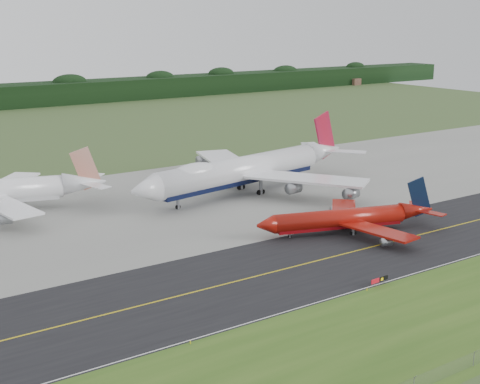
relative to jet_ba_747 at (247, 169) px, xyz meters
name	(u,v)px	position (x,y,z in m)	size (l,w,h in m)	color
ground	(292,258)	(-21.73, -48.18, -6.67)	(600.00, 600.00, 0.00)	#344A22
grass_verge	(429,321)	(-21.73, -83.18, -6.67)	(400.00, 30.00, 0.01)	#2F5318
taxiway	(305,264)	(-21.73, -52.18, -6.66)	(400.00, 32.00, 0.02)	black
apron	(172,202)	(-21.73, 2.82, -6.67)	(400.00, 78.00, 0.01)	gray
taxiway_centreline	(305,264)	(-21.73, -52.18, -6.64)	(400.00, 0.40, 0.00)	gold
taxiway_edge_line	(360,289)	(-21.73, -67.68, -6.64)	(400.00, 0.25, 0.00)	silver
jet_ba_747	(247,169)	(0.00, 0.00, 0.00)	(77.80, 63.70, 19.61)	white
jet_red_737	(349,218)	(-0.75, -41.78, -3.46)	(42.18, 33.56, 11.62)	#96130A
taxiway_sign	(380,280)	(-17.37, -67.99, -5.67)	(4.25, 0.39, 1.42)	slate
edge_marker_left	(190,342)	(-57.00, -68.68, -6.42)	(0.16, 0.16, 0.50)	yellow
edge_marker_center	(367,289)	(-21.12, -68.68, -6.42)	(0.16, 0.16, 0.50)	yellow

